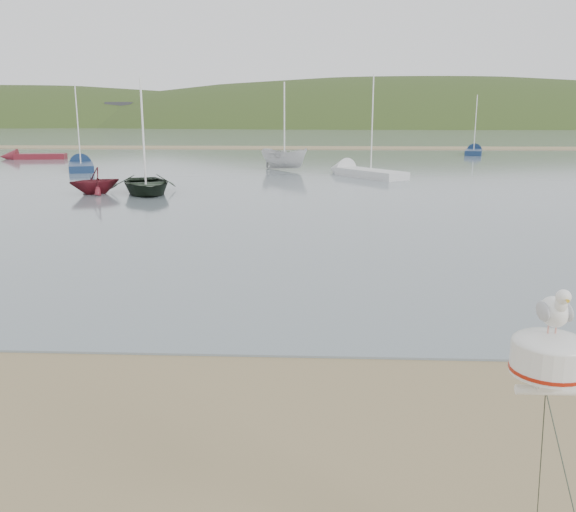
{
  "coord_description": "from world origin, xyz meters",
  "views": [
    {
      "loc": [
        2.27,
        -5.71,
        4.04
      ],
      "look_at": [
        1.95,
        1.0,
        2.48
      ],
      "focal_mm": 38.0,
      "sensor_mm": 36.0,
      "label": 1
    }
  ],
  "objects_px": {
    "sailboat_white_near": "(352,171)",
    "sailboat_blue_near": "(81,165)",
    "sailboat_blue_far": "(474,151)",
    "boat_dark": "(144,146)",
    "boat_white": "(284,140)",
    "boat_red": "(94,169)",
    "dinghy_red_far": "(25,156)"
  },
  "relations": [
    {
      "from": "sailboat_blue_near",
      "to": "boat_dark",
      "type": "bearing_deg",
      "value": -58.36
    },
    {
      "from": "boat_red",
      "to": "boat_white",
      "type": "distance_m",
      "value": 17.06
    },
    {
      "from": "boat_red",
      "to": "dinghy_red_far",
      "type": "height_order",
      "value": "boat_red"
    },
    {
      "from": "boat_dark",
      "to": "boat_red",
      "type": "bearing_deg",
      "value": 162.88
    },
    {
      "from": "boat_dark",
      "to": "sailboat_blue_near",
      "type": "height_order",
      "value": "sailboat_blue_near"
    },
    {
      "from": "sailboat_blue_far",
      "to": "sailboat_white_near",
      "type": "height_order",
      "value": "sailboat_white_near"
    },
    {
      "from": "boat_red",
      "to": "sailboat_white_near",
      "type": "distance_m",
      "value": 17.58
    },
    {
      "from": "boat_white",
      "to": "dinghy_red_far",
      "type": "xyz_separation_m",
      "value": [
        -24.48,
        10.03,
        -1.9
      ]
    },
    {
      "from": "sailboat_blue_far",
      "to": "sailboat_blue_near",
      "type": "bearing_deg",
      "value": -150.62
    },
    {
      "from": "sailboat_white_near",
      "to": "sailboat_blue_near",
      "type": "height_order",
      "value": "sailboat_white_near"
    },
    {
      "from": "sailboat_white_near",
      "to": "sailboat_blue_near",
      "type": "distance_m",
      "value": 20.89
    },
    {
      "from": "dinghy_red_far",
      "to": "sailboat_white_near",
      "type": "xyz_separation_m",
      "value": [
        29.29,
        -13.7,
        0.01
      ]
    },
    {
      "from": "boat_dark",
      "to": "boat_white",
      "type": "relative_size",
      "value": 1.13
    },
    {
      "from": "sailboat_blue_far",
      "to": "dinghy_red_far",
      "type": "xyz_separation_m",
      "value": [
        -43.33,
        -10.03,
        -0.01
      ]
    },
    {
      "from": "boat_dark",
      "to": "boat_red",
      "type": "xyz_separation_m",
      "value": [
        -2.62,
        -0.16,
        -1.13
      ]
    },
    {
      "from": "boat_white",
      "to": "sailboat_blue_near",
      "type": "bearing_deg",
      "value": 126.8
    },
    {
      "from": "boat_white",
      "to": "sailboat_white_near",
      "type": "distance_m",
      "value": 6.34
    },
    {
      "from": "boat_red",
      "to": "sailboat_blue_far",
      "type": "bearing_deg",
      "value": 101.11
    },
    {
      "from": "boat_red",
      "to": "boat_dark",
      "type": "bearing_deg",
      "value": 53.53
    },
    {
      "from": "sailboat_blue_far",
      "to": "dinghy_red_far",
      "type": "bearing_deg",
      "value": -166.97
    },
    {
      "from": "dinghy_red_far",
      "to": "sailboat_blue_near",
      "type": "bearing_deg",
      "value": -46.66
    },
    {
      "from": "boat_white",
      "to": "sailboat_blue_near",
      "type": "height_order",
      "value": "sailboat_blue_near"
    },
    {
      "from": "boat_dark",
      "to": "sailboat_blue_near",
      "type": "xyz_separation_m",
      "value": [
        -9.19,
        14.92,
        -2.16
      ]
    },
    {
      "from": "boat_white",
      "to": "sailboat_blue_far",
      "type": "distance_m",
      "value": 27.59
    },
    {
      "from": "sailboat_blue_far",
      "to": "sailboat_blue_near",
      "type": "xyz_separation_m",
      "value": [
        -34.48,
        -19.41,
        -0.0
      ]
    },
    {
      "from": "dinghy_red_far",
      "to": "sailboat_blue_near",
      "type": "distance_m",
      "value": 12.9
    },
    {
      "from": "dinghy_red_far",
      "to": "sailboat_blue_near",
      "type": "height_order",
      "value": "sailboat_blue_near"
    },
    {
      "from": "boat_dark",
      "to": "dinghy_red_far",
      "type": "distance_m",
      "value": 30.35
    },
    {
      "from": "boat_red",
      "to": "dinghy_red_far",
      "type": "relative_size",
      "value": 0.43
    },
    {
      "from": "boat_dark",
      "to": "dinghy_red_far",
      "type": "xyz_separation_m",
      "value": [
        -18.05,
        24.31,
        -2.18
      ]
    },
    {
      "from": "boat_white",
      "to": "sailboat_blue_near",
      "type": "distance_m",
      "value": 15.75
    },
    {
      "from": "boat_red",
      "to": "sailboat_blue_near",
      "type": "relative_size",
      "value": 0.37
    }
  ]
}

